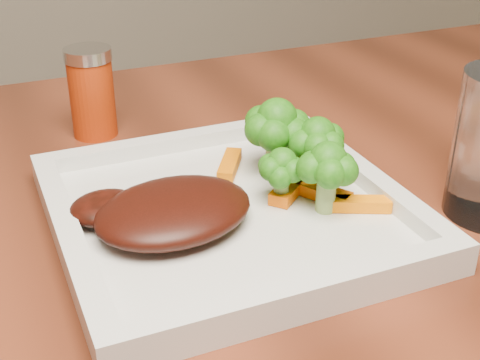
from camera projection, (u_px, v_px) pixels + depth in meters
name	position (u px, v px, depth m)	size (l,w,h in m)	color
plate	(229.00, 216.00, 0.54)	(0.27, 0.27, 0.01)	silver
steak	(174.00, 211.00, 0.50)	(0.12, 0.10, 0.03)	#370D08
broccoli_0	(276.00, 137.00, 0.57)	(0.07, 0.07, 0.07)	#115E0F
broccoli_1	(317.00, 148.00, 0.56)	(0.06, 0.06, 0.06)	#147A15
broccoli_2	(327.00, 177.00, 0.52)	(0.06, 0.06, 0.06)	#116B13
broccoli_3	(282.00, 168.00, 0.53)	(0.05, 0.05, 0.06)	#366E12
carrot_1	(359.00, 204.00, 0.53)	(0.05, 0.01, 0.01)	orange
carrot_3	(312.00, 156.00, 0.61)	(0.06, 0.01, 0.01)	#DF5003
carrot_4	(230.00, 165.00, 0.59)	(0.05, 0.01, 0.01)	#D96503
carrot_5	(319.00, 192.00, 0.55)	(0.06, 0.02, 0.01)	#FF6804
carrot_6	(292.00, 185.00, 0.56)	(0.06, 0.02, 0.01)	#F26003
spice_shaker	(92.00, 93.00, 0.67)	(0.04, 0.04, 0.09)	#9C2A08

